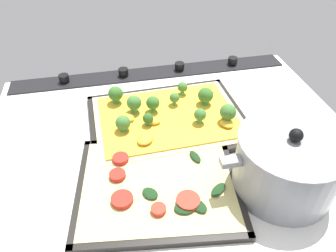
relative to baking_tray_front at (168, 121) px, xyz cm
name	(u,v)px	position (x,y,z in cm)	size (l,w,h in cm)	color
ground_plane	(175,148)	(-0.08, 7.87, -1.86)	(83.76, 69.48, 3.00)	silver
stove_control_panel	(152,72)	(-0.08, -23.37, 0.18)	(80.41, 7.00, 2.60)	black
baking_tray_front	(168,121)	(0.00, 0.00, 0.00)	(37.70, 28.67, 1.30)	black
broccoli_pizza	(168,115)	(-0.04, -0.23, 1.59)	(35.22, 26.19, 6.02)	#D3B77F
baking_tray_back	(158,186)	(5.96, 19.32, 0.01)	(34.07, 29.84, 1.30)	black
veggie_pizza_back	(157,184)	(6.11, 19.61, 0.71)	(31.37, 27.15, 1.90)	#CBC079
cooking_pot	(286,164)	(-17.32, 23.86, 5.62)	(26.08, 19.26, 14.26)	gray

